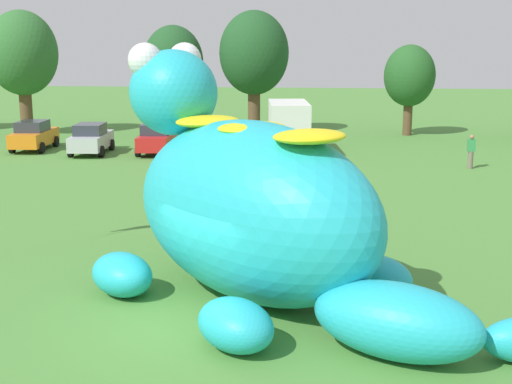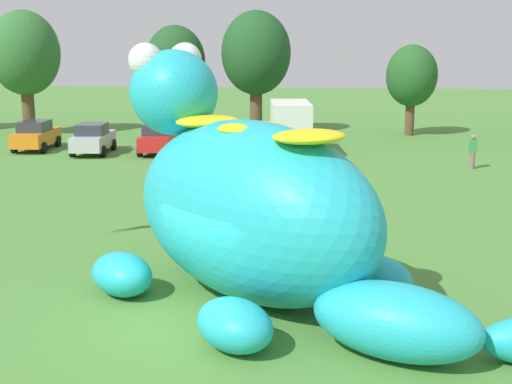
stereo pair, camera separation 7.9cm
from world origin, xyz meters
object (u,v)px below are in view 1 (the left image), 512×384
object	(u,v)px
car_orange	(34,135)
box_truck	(288,125)
spectator_near_inflatable	(471,152)
giant_inflatable_creature	(253,208)
car_red	(157,138)
car_silver	(91,139)

from	to	relation	value
car_orange	box_truck	world-z (taller)	box_truck
spectator_near_inflatable	giant_inflatable_creature	bearing A→B (deg)	-115.78
car_red	box_truck	world-z (taller)	box_truck
car_orange	car_red	size ratio (longest dim) A/B	1.00
car_orange	spectator_near_inflatable	bearing A→B (deg)	-8.67
spectator_near_inflatable	car_red	bearing A→B (deg)	169.23
car_orange	car_red	xyz separation A→B (m)	(7.47, -0.51, 0.00)
car_silver	box_truck	xyz separation A→B (m)	(11.05, 1.45, 0.74)
car_orange	car_red	bearing A→B (deg)	-3.89
car_orange	car_red	world-z (taller)	same
giant_inflatable_creature	car_silver	xyz separation A→B (m)	(-11.41, 21.40, -1.43)
giant_inflatable_creature	car_orange	world-z (taller)	giant_inflatable_creature
car_orange	car_silver	bearing A→B (deg)	-14.89
car_red	giant_inflatable_creature	bearing A→B (deg)	-70.54
giant_inflatable_creature	car_orange	xyz separation A→B (m)	(-15.20, 22.41, -1.43)
box_truck	spectator_near_inflatable	size ratio (longest dim) A/B	3.86
giant_inflatable_creature	car_silver	bearing A→B (deg)	118.07
giant_inflatable_creature	car_red	world-z (taller)	giant_inflatable_creature
car_orange	box_truck	size ratio (longest dim) A/B	0.64
spectator_near_inflatable	car_silver	bearing A→B (deg)	172.51
giant_inflatable_creature	car_red	xyz separation A→B (m)	(-7.74, 21.90, -1.43)
giant_inflatable_creature	spectator_near_inflatable	bearing A→B (deg)	64.22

